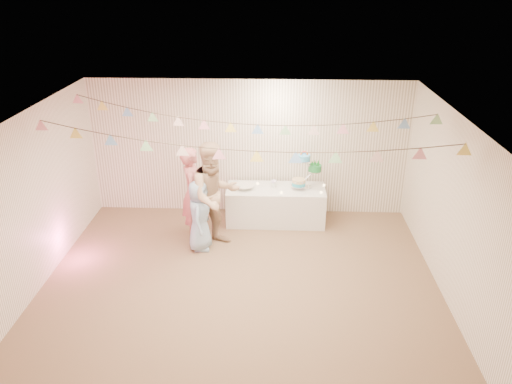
{
  "coord_description": "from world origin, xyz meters",
  "views": [
    {
      "loc": [
        0.51,
        -6.44,
        4.38
      ],
      "look_at": [
        0.2,
        0.8,
        1.15
      ],
      "focal_mm": 35.0,
      "sensor_mm": 36.0,
      "label": 1
    }
  ],
  "objects_px": {
    "person_child": "(199,216)",
    "table": "(276,205)",
    "cake_stand": "(306,167)",
    "person_adult_b": "(214,196)",
    "person_adult_a": "(193,193)"
  },
  "relations": [
    {
      "from": "cake_stand",
      "to": "person_child",
      "type": "xyz_separation_m",
      "value": [
        -1.83,
        -1.1,
        -0.47
      ]
    },
    {
      "from": "table",
      "to": "person_adult_b",
      "type": "xyz_separation_m",
      "value": [
        -1.03,
        -0.93,
        0.59
      ]
    },
    {
      "from": "person_adult_a",
      "to": "person_adult_b",
      "type": "distance_m",
      "value": 0.53
    },
    {
      "from": "table",
      "to": "cake_stand",
      "type": "distance_m",
      "value": 0.93
    },
    {
      "from": "table",
      "to": "person_adult_a",
      "type": "xyz_separation_m",
      "value": [
        -1.44,
        -0.61,
        0.49
      ]
    },
    {
      "from": "person_adult_b",
      "to": "cake_stand",
      "type": "bearing_deg",
      "value": -1.16
    },
    {
      "from": "person_adult_b",
      "to": "person_adult_a",
      "type": "bearing_deg",
      "value": 109.57
    },
    {
      "from": "person_adult_a",
      "to": "person_adult_b",
      "type": "height_order",
      "value": "person_adult_b"
    },
    {
      "from": "person_adult_a",
      "to": "person_child",
      "type": "distance_m",
      "value": 0.52
    },
    {
      "from": "person_adult_a",
      "to": "person_child",
      "type": "relative_size",
      "value": 1.34
    },
    {
      "from": "table",
      "to": "person_adult_b",
      "type": "relative_size",
      "value": 0.98
    },
    {
      "from": "person_adult_b",
      "to": "person_child",
      "type": "distance_m",
      "value": 0.42
    },
    {
      "from": "cake_stand",
      "to": "person_adult_b",
      "type": "xyz_separation_m",
      "value": [
        -1.58,
        -0.98,
        -0.15
      ]
    },
    {
      "from": "person_adult_a",
      "to": "person_child",
      "type": "height_order",
      "value": "person_adult_a"
    },
    {
      "from": "person_child",
      "to": "table",
      "type": "bearing_deg",
      "value": -49.13
    }
  ]
}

